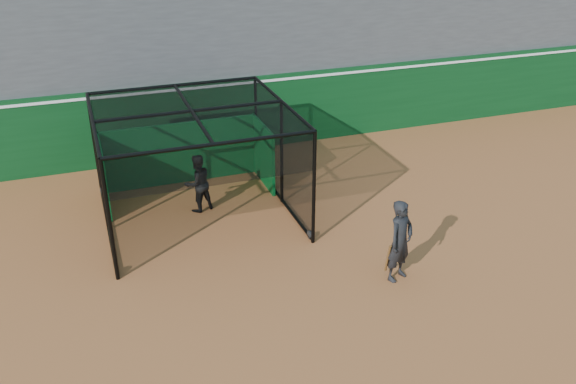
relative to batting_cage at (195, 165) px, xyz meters
name	(u,v)px	position (x,y,z in m)	size (l,w,h in m)	color
ground	(289,290)	(1.14, -4.15, -1.50)	(120.00, 120.00, 0.00)	#9A562C
outfield_wall	(202,116)	(1.14, 4.35, -0.21)	(50.00, 0.50, 2.50)	#0A3C17
grandstand	(174,0)	(1.14, 8.12, 2.98)	(50.00, 7.85, 8.95)	#4C4C4F
batting_cage	(195,165)	(0.00, 0.00, 0.00)	(4.92, 4.90, 3.01)	black
batter	(198,183)	(0.08, 0.29, -0.67)	(0.80, 0.62, 1.65)	black
on_deck_player	(400,241)	(3.66, -4.53, -0.52)	(0.85, 0.73, 1.96)	black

